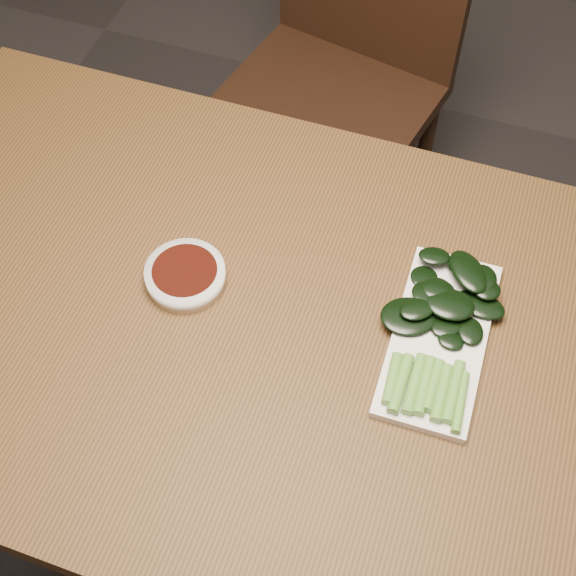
{
  "coord_description": "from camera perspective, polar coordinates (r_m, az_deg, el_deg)",
  "views": [
    {
      "loc": [
        0.19,
        -0.56,
        1.71
      ],
      "look_at": [
        -0.02,
        0.06,
        0.76
      ],
      "focal_mm": 50.0,
      "sensor_mm": 36.0,
      "label": 1
    }
  ],
  "objects": [
    {
      "name": "ground",
      "position": [
        1.81,
        0.14,
        -15.37
      ],
      "size": [
        6.0,
        6.0,
        0.0
      ],
      "primitive_type": "plane",
      "color": "#292727",
      "rests_on": "ground"
    },
    {
      "name": "table",
      "position": [
        1.19,
        0.21,
        -4.71
      ],
      "size": [
        1.4,
        0.8,
        0.75
      ],
      "color": "#4E3216",
      "rests_on": "ground"
    },
    {
      "name": "sauce_bowl",
      "position": [
        1.17,
        -7.31,
        0.91
      ],
      "size": [
        0.12,
        0.12,
        0.03
      ],
      "color": "white",
      "rests_on": "table"
    },
    {
      "name": "chair_far",
      "position": [
        1.89,
        3.63,
        15.22
      ],
      "size": [
        0.54,
        0.54,
        0.89
      ],
      "rotation": [
        0.0,
        0.0,
        -0.21
      ],
      "color": "black",
      "rests_on": "ground"
    },
    {
      "name": "serving_plate",
      "position": [
        1.13,
        10.69,
        -3.53
      ],
      "size": [
        0.13,
        0.29,
        0.01
      ],
      "rotation": [
        0.0,
        0.0,
        0.02
      ],
      "color": "white",
      "rests_on": "table"
    },
    {
      "name": "gai_lan",
      "position": [
        1.13,
        10.93,
        -2.5
      ],
      "size": [
        0.18,
        0.29,
        0.03
      ],
      "color": "#609E36",
      "rests_on": "serving_plate"
    }
  ]
}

